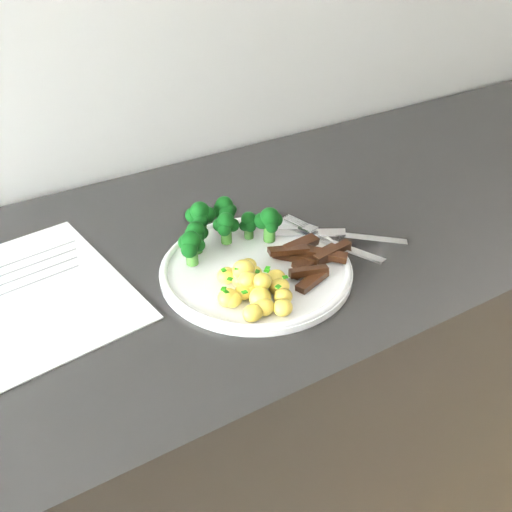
# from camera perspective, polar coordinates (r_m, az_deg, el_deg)

# --- Properties ---
(counter) EXTENTS (2.49, 0.62, 0.93)m
(counter) POSITION_cam_1_polar(r_m,az_deg,el_deg) (1.23, -6.18, -19.10)
(counter) COLOR black
(counter) RESTS_ON ground
(recipe_paper) EXTENTS (0.26, 0.34, 0.00)m
(recipe_paper) POSITION_cam_1_polar(r_m,az_deg,el_deg) (0.89, -20.17, -3.28)
(recipe_paper) COLOR white
(recipe_paper) RESTS_ON counter
(plate) EXTENTS (0.28, 0.28, 0.02)m
(plate) POSITION_cam_1_polar(r_m,az_deg,el_deg) (0.87, 0.00, -1.20)
(plate) COLOR white
(plate) RESTS_ON counter
(broccoli) EXTENTS (0.17, 0.10, 0.07)m
(broccoli) POSITION_cam_1_polar(r_m,az_deg,el_deg) (0.90, -3.30, 3.05)
(broccoli) COLOR #2C5C1C
(broccoli) RESTS_ON plate
(potatoes) EXTENTS (0.11, 0.13, 0.04)m
(potatoes) POSITION_cam_1_polar(r_m,az_deg,el_deg) (0.81, -0.16, -2.99)
(potatoes) COLOR #DEC94C
(potatoes) RESTS_ON plate
(beef_strips) EXTENTS (0.12, 0.11, 0.03)m
(beef_strips) POSITION_cam_1_polar(r_m,az_deg,el_deg) (0.87, 5.21, -0.17)
(beef_strips) COLOR black
(beef_strips) RESTS_ON plate
(fork) EXTENTS (0.06, 0.19, 0.02)m
(fork) POSITION_cam_1_polar(r_m,az_deg,el_deg) (0.92, 7.51, 1.38)
(fork) COLOR silver
(fork) RESTS_ON plate
(knife) EXTENTS (0.19, 0.15, 0.02)m
(knife) POSITION_cam_1_polar(r_m,az_deg,el_deg) (0.95, 9.32, 1.66)
(knife) COLOR silver
(knife) RESTS_ON plate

